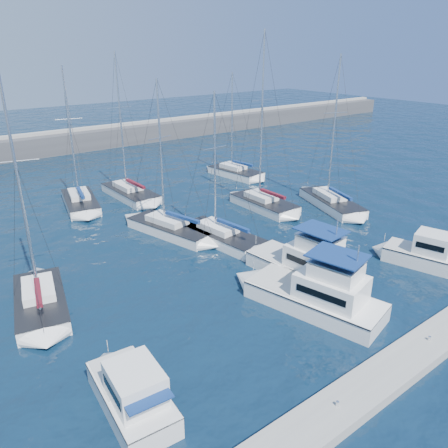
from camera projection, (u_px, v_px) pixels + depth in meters
ground at (289, 274)px, 32.98m from camera, size 220.00×220.00×0.00m
breakwater at (61, 145)px, 70.87m from camera, size 160.00×6.00×4.45m
dock at (428, 344)px, 24.77m from camera, size 40.00×2.20×0.60m
dock_cleat_near_port at (337, 404)px, 20.13m from camera, size 0.16×0.16×0.25m
dock_cleat_centre at (429, 338)px, 24.61m from camera, size 0.16×0.16×0.25m
motor_yacht_port_outer at (133, 396)px, 20.29m from camera, size 3.03×5.97×3.20m
motor_yacht_port_inner at (320, 295)px, 28.09m from camera, size 5.50×9.44×4.69m
motor_yacht_stbd_inner at (308, 266)px, 31.81m from camera, size 4.12×8.94×4.69m
motor_yacht_stbd_outer at (425, 254)px, 34.05m from camera, size 3.99×5.91×3.20m
sailboat_mid_a at (40, 301)px, 28.50m from camera, size 4.65×8.07×15.61m
sailboat_mid_b at (171, 228)px, 39.98m from camera, size 5.14×9.26×13.92m
sailboat_mid_c at (222, 236)px, 38.31m from camera, size 3.99×8.49×13.11m
sailboat_mid_d at (264, 203)px, 46.17m from camera, size 3.20×7.77×17.84m
sailboat_mid_e at (331, 202)px, 46.60m from camera, size 5.72×9.34×15.68m
sailboat_back_a at (80, 202)px, 46.72m from camera, size 4.73×8.64×14.63m
sailboat_back_b at (130, 193)px, 49.53m from camera, size 3.42×8.66×15.88m
sailboat_back_c at (235, 172)px, 57.60m from camera, size 4.02×7.90×13.38m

